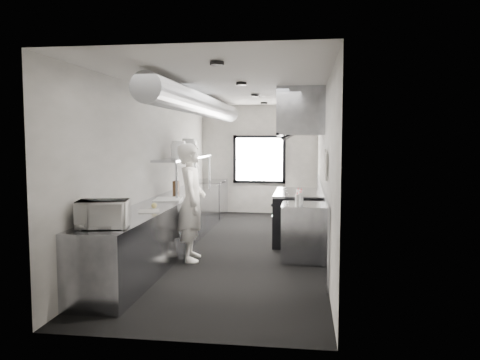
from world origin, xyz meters
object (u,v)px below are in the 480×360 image
(far_work_table, at_px, (210,199))
(plate_stack_c, at_px, (189,148))
(plate_stack_a, at_px, (177,151))
(line_cook, at_px, (192,202))
(deli_tub_a, at_px, (112,216))
(microwave, at_px, (103,214))
(range, at_px, (297,216))
(squeeze_bottle_b, at_px, (300,199))
(squeeze_bottle_c, at_px, (301,199))
(squeeze_bottle_d, at_px, (301,196))
(deli_tub_b, at_px, (115,214))
(prep_counter, at_px, (167,226))
(bottle_station, at_px, (302,232))
(exhaust_hood, at_px, (301,114))
(squeeze_bottle_e, at_px, (298,196))
(plate_stack_b, at_px, (179,149))
(plate_stack_d, at_px, (191,148))
(small_plate, at_px, (154,209))
(cutting_board, at_px, (168,199))
(squeeze_bottle_a, at_px, (297,200))
(knife_block, at_px, (176,187))
(pass_shelf, at_px, (186,159))

(far_work_table, bearing_deg, plate_stack_c, -91.11)
(plate_stack_a, bearing_deg, line_cook, -66.11)
(deli_tub_a, bearing_deg, microwave, -77.79)
(range, distance_m, squeeze_bottle_b, 1.63)
(squeeze_bottle_c, xyz_separation_m, squeeze_bottle_d, (-0.01, 0.21, 0.01))
(deli_tub_b, height_order, squeeze_bottle_b, squeeze_bottle_b)
(deli_tub_a, height_order, squeeze_bottle_d, squeeze_bottle_d)
(prep_counter, relative_size, bottle_station, 6.67)
(exhaust_hood, bearing_deg, range, 180.00)
(squeeze_bottle_d, bearing_deg, squeeze_bottle_e, 115.96)
(plate_stack_a, bearing_deg, exhaust_hood, 7.46)
(plate_stack_b, relative_size, plate_stack_c, 0.87)
(plate_stack_d, bearing_deg, plate_stack_b, -90.17)
(bottle_station, distance_m, plate_stack_d, 3.51)
(small_plate, relative_size, cutting_board, 0.27)
(squeeze_bottle_d, bearing_deg, cutting_board, 179.92)
(bottle_station, bearing_deg, plate_stack_b, 151.75)
(deli_tub_a, xyz_separation_m, plate_stack_a, (0.06, 2.94, 0.75))
(exhaust_hood, relative_size, plate_stack_b, 6.87)
(plate_stack_d, relative_size, squeeze_bottle_a, 1.82)
(line_cook, bearing_deg, far_work_table, -2.58)
(small_plate, xyz_separation_m, squeeze_bottle_e, (2.08, 1.18, 0.09))
(plate_stack_a, bearing_deg, squeeze_bottle_c, -25.67)
(plate_stack_a, distance_m, plate_stack_c, 0.84)
(small_plate, bearing_deg, squeeze_bottle_d, 26.69)
(far_work_table, xyz_separation_m, plate_stack_a, (-0.05, -2.80, 1.25))
(prep_counter, relative_size, plate_stack_d, 17.15)
(range, bearing_deg, microwave, -120.27)
(range, bearing_deg, deli_tub_a, -125.40)
(plate_stack_b, bearing_deg, exhaust_hood, 3.13)
(microwave, distance_m, plate_stack_d, 4.65)
(exhaust_hood, distance_m, squeeze_bottle_e, 1.78)
(plate_stack_c, distance_m, squeeze_bottle_d, 2.99)
(deli_tub_a, xyz_separation_m, knife_block, (-0.03, 3.18, 0.06))
(plate_stack_c, bearing_deg, squeeze_bottle_b, -42.11)
(range, bearing_deg, squeeze_bottle_b, -87.37)
(prep_counter, height_order, squeeze_bottle_e, squeeze_bottle_e)
(plate_stack_d, bearing_deg, prep_counter, -88.13)
(bottle_station, xyz_separation_m, squeeze_bottle_a, (-0.08, -0.32, 0.55))
(far_work_table, xyz_separation_m, line_cook, (0.55, -4.16, 0.48))
(microwave, distance_m, knife_block, 3.69)
(squeeze_bottle_c, bearing_deg, bottle_station, 47.88)
(prep_counter, xyz_separation_m, far_work_table, (0.00, 3.70, 0.00))
(pass_shelf, distance_m, far_work_table, 2.45)
(bottle_station, distance_m, knife_block, 2.85)
(microwave, relative_size, squeeze_bottle_d, 2.72)
(plate_stack_c, height_order, squeeze_bottle_c, plate_stack_c)
(bottle_station, xyz_separation_m, deli_tub_b, (-2.45, -1.64, 0.50))
(bottle_station, distance_m, microwave, 3.35)
(small_plate, relative_size, squeeze_bottle_a, 0.83)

